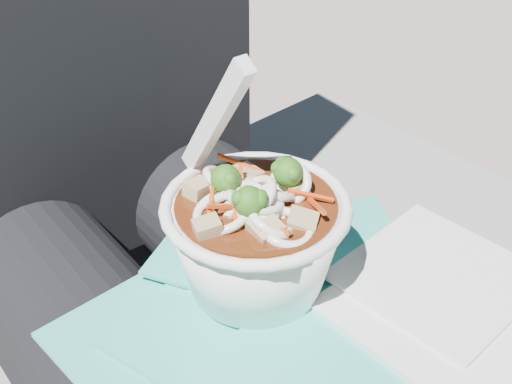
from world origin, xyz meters
TOP-DOWN VIEW (x-y plane):
  - lap at (0.00, 0.00)m, footprint 0.33×0.48m
  - person_body at (0.00, 0.09)m, footprint 0.34×0.94m
  - plastic_bag at (0.00, -0.03)m, footprint 0.36×0.34m
  - napkins at (0.10, -0.10)m, footprint 0.17×0.17m
  - udon_bowl at (0.00, 0.00)m, footprint 0.15×0.15m

SIDE VIEW (x-z plane):
  - lap at x=0.00m, z-range 0.42..0.57m
  - person_body at x=0.00m, z-range 0.04..1.02m
  - plastic_bag at x=0.00m, z-range 0.57..0.59m
  - napkins at x=0.10m, z-range 0.59..0.60m
  - udon_bowl at x=0.00m, z-range 0.55..0.73m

